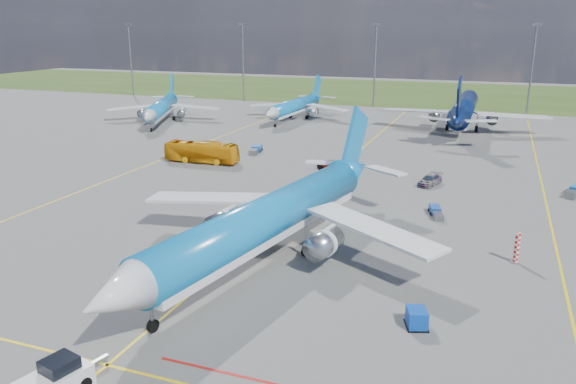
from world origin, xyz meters
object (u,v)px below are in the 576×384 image
(bg_jet_nw, at_px, (162,122))
(baggage_tug_e, at_px, (575,191))
(service_car_b, at_px, (334,166))
(warning_post, at_px, (517,248))
(main_airliner, at_px, (267,260))
(baggage_tug_w, at_px, (436,212))
(service_car_c, at_px, (430,180))
(bg_jet_n, at_px, (462,129))
(apron_bus, at_px, (202,152))
(service_car_a, at_px, (175,149))
(pushback_tug, at_px, (53,381))
(uld_container, at_px, (417,318))
(bg_jet_nnw, at_px, (295,120))
(baggage_tug_c, at_px, (256,150))

(bg_jet_nw, distance_m, baggage_tug_e, 91.07)
(service_car_b, distance_m, baggage_tug_e, 34.21)
(warning_post, xyz_separation_m, main_airliner, (-22.72, -7.91, -1.50))
(bg_jet_nw, bearing_deg, baggage_tug_w, -56.85)
(service_car_c, relative_size, baggage_tug_w, 1.15)
(service_car_b, xyz_separation_m, baggage_tug_e, (34.17, -1.60, -0.22))
(bg_jet_n, distance_m, apron_bus, 62.21)
(main_airliner, bearing_deg, baggage_tug_w, 64.78)
(service_car_a, bearing_deg, pushback_tug, -65.98)
(baggage_tug_w, bearing_deg, apron_bus, 144.08)
(main_airliner, height_order, uld_container, main_airliner)
(uld_container, xyz_separation_m, service_car_b, (-19.10, 44.05, 0.04))
(bg_jet_nnw, bearing_deg, service_car_c, -49.39)
(apron_bus, xyz_separation_m, baggage_tug_e, (56.39, 0.91, -1.23))
(warning_post, xyz_separation_m, uld_container, (-7.22, -15.55, -0.79))
(warning_post, relative_size, baggage_tug_w, 0.70)
(bg_jet_nw, bearing_deg, pushback_tug, -83.19)
(service_car_a, relative_size, baggage_tug_w, 1.00)
(pushback_tug, bearing_deg, apron_bus, 124.82)
(service_car_c, xyz_separation_m, baggage_tug_c, (-32.03, 10.92, -0.19))
(bg_jet_nnw, height_order, baggage_tug_w, bg_jet_nnw)
(baggage_tug_c, bearing_deg, service_car_b, -34.35)
(pushback_tug, bearing_deg, bg_jet_n, 95.28)
(bg_jet_nw, xyz_separation_m, service_car_a, (20.59, -28.05, 0.73))
(service_car_b, bearing_deg, service_car_c, -85.95)
(bg_jet_n, bearing_deg, baggage_tug_w, 90.97)
(warning_post, distance_m, service_car_a, 64.66)
(pushback_tug, distance_m, service_car_b, 60.18)
(baggage_tug_e, bearing_deg, bg_jet_nnw, 160.02)
(main_airliner, xyz_separation_m, service_car_b, (-3.61, 36.41, 0.75))
(bg_jet_n, xyz_separation_m, service_car_a, (-46.82, -43.90, 0.73))
(main_airliner, bearing_deg, bg_jet_n, 91.62)
(bg_jet_n, xyz_separation_m, baggage_tug_w, (1.22, -63.20, 0.44))
(main_airliner, distance_m, service_car_b, 36.59)
(service_car_b, bearing_deg, apron_bus, 112.88)
(pushback_tug, distance_m, service_car_a, 69.27)
(service_car_c, relative_size, baggage_tug_c, 0.96)
(warning_post, relative_size, bg_jet_nw, 0.08)
(main_airliner, bearing_deg, apron_bus, 137.68)
(bg_jet_n, distance_m, service_car_c, 49.64)
(uld_container, bearing_deg, service_car_a, 117.17)
(pushback_tug, bearing_deg, uld_container, 53.49)
(service_car_b, xyz_separation_m, baggage_tug_w, (17.56, -16.92, -0.31))
(bg_jet_nnw, distance_m, main_airliner, 85.50)
(bg_jet_n, xyz_separation_m, pushback_tug, (-17.07, -106.46, 0.89))
(bg_jet_nw, xyz_separation_m, uld_container, (70.17, -74.49, 0.71))
(bg_jet_nnw, xyz_separation_m, main_airliner, (26.38, -81.33, 0.00))
(bg_jet_nw, relative_size, main_airliner, 0.81)
(baggage_tug_w, xyz_separation_m, baggage_tug_e, (16.61, 15.31, 0.09))
(bg_jet_nnw, xyz_separation_m, baggage_tug_c, (5.93, -37.34, 0.53))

